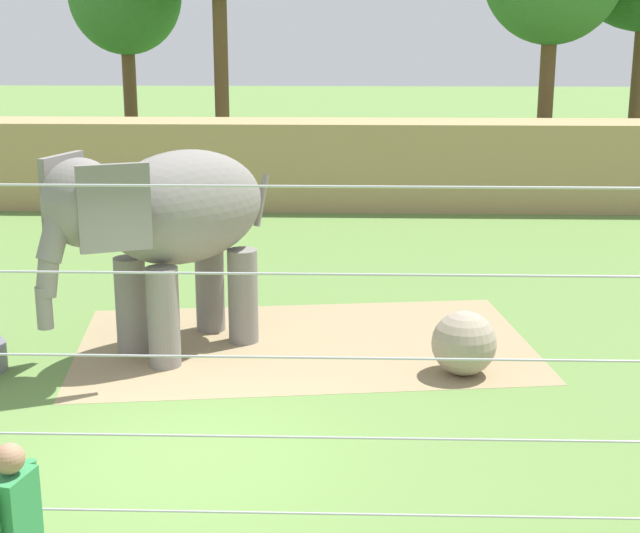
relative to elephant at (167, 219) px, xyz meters
The scene contains 6 objects.
ground_plane 3.75m from the elephant, 76.37° to the right, with size 120.00×120.00×0.00m, color #5B7F3D.
dirt_patch 2.67m from the elephant, 11.55° to the left, with size 6.44×3.82×0.01m, color #937F5B.
embankment_wall 10.86m from the elephant, 85.97° to the left, with size 36.00×1.80×2.14m, color tan.
elephant is the anchor object (origin of this frame).
enrichment_ball 4.31m from the elephant, 10.40° to the right, with size 0.85×0.85×0.85m, color gray.
cable_fence 5.56m from the elephant, 82.13° to the right, with size 11.62×0.21×3.45m.
Camera 1 is at (1.71, -9.18, 4.49)m, focal length 52.33 mm.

